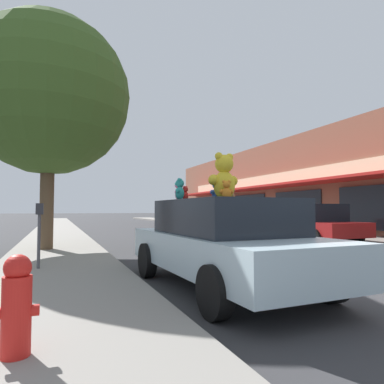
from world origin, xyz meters
name	(u,v)px	position (x,y,z in m)	size (l,w,h in m)	color
ground_plane	(369,274)	(0.00, 0.00, 0.00)	(260.00, 260.00, 0.00)	#333335
sidewalk_near	(60,297)	(-5.86, 0.00, 0.08)	(2.52, 90.00, 0.16)	gray
storefront_row	(378,186)	(13.67, 11.06, 2.87)	(14.95, 36.90, 5.74)	brown
plush_art_car	(224,241)	(-3.30, -0.02, 0.78)	(2.16, 4.59, 1.48)	#ADC6D1
teddy_bear_giant	(224,177)	(-3.16, 0.25, 1.88)	(0.64, 0.42, 0.85)	yellow
teddy_bear_pink	(179,191)	(-3.86, 0.67, 1.65)	(0.23, 0.26, 0.36)	pink
teddy_bear_brown	(232,195)	(-2.77, 0.67, 1.60)	(0.15, 0.19, 0.25)	olive
teddy_bear_red	(185,193)	(-3.74, 0.68, 1.60)	(0.18, 0.18, 0.27)	red
teddy_bear_teal	(180,189)	(-3.96, 0.37, 1.66)	(0.23, 0.28, 0.38)	teal
teddy_bear_blue	(216,191)	(-3.16, 0.57, 1.66)	(0.29, 0.20, 0.38)	blue
teddy_bear_orange	(227,190)	(-3.26, -0.04, 1.64)	(0.25, 0.19, 0.33)	orange
parked_car_far_center	(309,223)	(3.45, 5.77, 0.80)	(2.12, 4.46, 1.53)	maroon
street_tree	(49,96)	(-6.20, 5.69, 4.70)	(4.73, 4.73, 6.92)	brown
fire_hydrant	(17,305)	(-6.21, -2.14, 0.56)	(0.33, 0.22, 0.79)	red
parking_meter	(39,227)	(-6.24, 2.17, 0.97)	(0.14, 0.10, 1.27)	#4C4C51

